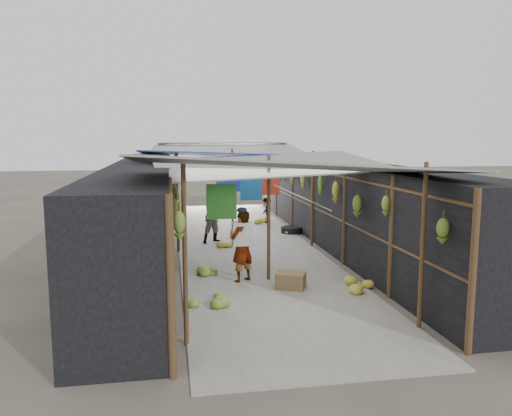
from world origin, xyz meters
TOP-DOWN VIEW (x-y plane):
  - ground at (0.00, 0.00)m, footprint 80.00×80.00m
  - aisle_slab at (0.00, 6.50)m, footprint 3.60×16.00m
  - stall_left at (-2.70, 6.50)m, footprint 1.40×15.00m
  - stall_right at (2.70, 6.50)m, footprint 1.40×15.00m
  - crate_near at (0.31, 2.32)m, footprint 0.68×0.63m
  - crate_mid at (0.31, 2.37)m, footprint 0.62×0.55m
  - crate_back at (-0.04, 7.44)m, footprint 0.47×0.42m
  - black_basin at (1.70, 7.91)m, footprint 0.65×0.65m
  - vendor_elderly at (-0.56, 2.97)m, footprint 0.65×0.60m
  - shopper_blue at (-0.76, 6.90)m, footprint 0.91×0.83m
  - vendor_seated at (1.28, 9.77)m, footprint 0.40×0.62m
  - market_canopy at (0.02, 6.83)m, footprint 5.62×15.20m
  - hanging_bananas at (0.02, 6.07)m, footprint 3.95×14.08m
  - floor_bananas at (0.48, 5.26)m, footprint 3.67×8.82m

SIDE VIEW (x-z plane):
  - ground at x=0.00m, z-range 0.00..0.00m
  - aisle_slab at x=0.00m, z-range 0.00..0.02m
  - black_basin at x=1.70m, z-range 0.00..0.20m
  - crate_back at x=-0.04m, z-range 0.00..0.26m
  - floor_bananas at x=0.48m, z-range -0.01..0.31m
  - crate_mid at x=0.31m, z-range 0.00..0.31m
  - crate_near at x=0.31m, z-range 0.00..0.33m
  - vendor_seated at x=1.28m, z-range 0.00..0.91m
  - vendor_elderly at x=-0.56m, z-range 0.00..1.49m
  - shopper_blue at x=-0.76m, z-range 0.00..1.54m
  - stall_left at x=-2.70m, z-range 0.00..2.30m
  - stall_right at x=2.70m, z-range 0.00..2.30m
  - hanging_bananas at x=0.02m, z-range 1.21..2.08m
  - market_canopy at x=0.02m, z-range 1.02..3.79m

